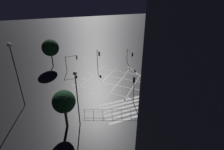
% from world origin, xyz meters
% --- Properties ---
extents(ground_plane, '(200.00, 200.00, 0.00)m').
position_xyz_m(ground_plane, '(0.00, 0.00, 0.00)').
color(ground_plane, black).
extents(road_markings, '(16.03, 20.19, 0.01)m').
position_xyz_m(road_markings, '(0.41, -6.22, 0.00)').
color(road_markings, silver).
rests_on(road_markings, ground_plane).
extents(traffic_light_nw_main, '(2.76, 0.36, 3.64)m').
position_xyz_m(traffic_light_nw_main, '(-6.39, 7.96, 2.69)').
color(traffic_light_nw_main, black).
rests_on(traffic_light_nw_main, ground_plane).
extents(traffic_light_median_north, '(0.36, 1.93, 4.17)m').
position_xyz_m(traffic_light_median_north, '(-0.37, 7.52, 3.03)').
color(traffic_light_median_north, black).
rests_on(traffic_light_median_north, ground_plane).
extents(traffic_light_se_main, '(0.39, 0.36, 4.60)m').
position_xyz_m(traffic_light_se_main, '(8.22, -7.28, 3.27)').
color(traffic_light_se_main, black).
rests_on(traffic_light_se_main, ground_plane).
extents(traffic_light_median_south, '(0.36, 0.39, 4.50)m').
position_xyz_m(traffic_light_median_south, '(0.36, -8.27, 3.20)').
color(traffic_light_median_south, black).
rests_on(traffic_light_median_south, ground_plane).
extents(traffic_light_ne_cross, '(0.36, 3.11, 3.38)m').
position_xyz_m(traffic_light_ne_cross, '(7.55, 6.68, 2.51)').
color(traffic_light_ne_cross, black).
rests_on(traffic_light_ne_cross, ground_plane).
extents(street_lamp_east, '(0.49, 0.49, 7.97)m').
position_xyz_m(street_lamp_east, '(-8.99, -10.43, 5.50)').
color(street_lamp_east, black).
rests_on(street_lamp_east, ground_plane).
extents(street_lamp_west, '(0.61, 0.61, 10.22)m').
position_xyz_m(street_lamp_west, '(-16.19, -2.77, 7.63)').
color(street_lamp_west, black).
rests_on(street_lamp_west, ground_plane).
extents(street_lamp_far, '(0.57, 0.57, 8.32)m').
position_xyz_m(street_lamp_far, '(7.57, -14.73, 6.18)').
color(street_lamp_far, black).
rests_on(street_lamp_far, ground_plane).
extents(street_tree_near, '(2.95, 2.95, 5.49)m').
position_xyz_m(street_tree_near, '(-10.68, -10.20, 3.98)').
color(street_tree_near, '#473323').
rests_on(street_tree_near, ground_plane).
extents(street_tree_far, '(3.92, 3.92, 6.61)m').
position_xyz_m(street_tree_far, '(-10.45, 12.35, 4.64)').
color(street_tree_far, '#473323').
rests_on(street_tree_far, ground_plane).
extents(pedestrian_railing, '(7.61, 3.13, 1.05)m').
position_xyz_m(pedestrian_railing, '(-4.18, -10.27, 0.67)').
color(pedestrian_railing, '#B7B7BC').
rests_on(pedestrian_railing, ground_plane).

